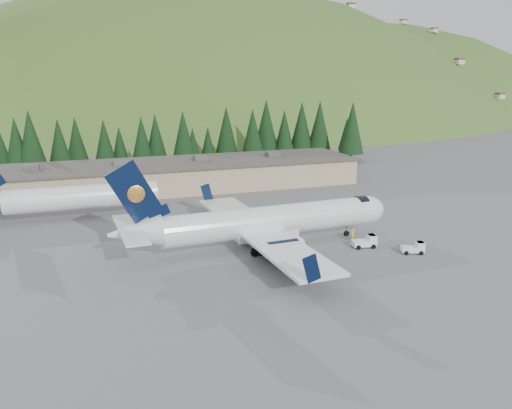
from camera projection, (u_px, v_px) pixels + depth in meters
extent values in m
plane|color=#5A5A5E|center=(272.00, 246.00, 63.00)|extent=(600.00, 600.00, 0.00)
cylinder|color=white|center=(272.00, 220.00, 62.17)|extent=(27.93, 4.83, 3.73)
ellipsoid|color=white|center=(366.00, 210.00, 67.21)|extent=(5.00, 3.92, 3.73)
cylinder|color=black|center=(360.00, 207.00, 66.74)|extent=(1.51, 3.13, 3.08)
cone|color=white|center=(135.00, 233.00, 55.96)|extent=(6.10, 3.97, 3.73)
cube|color=white|center=(265.00, 233.00, 62.20)|extent=(8.06, 3.49, 0.99)
cube|color=white|center=(257.00, 230.00, 61.69)|extent=(6.79, 33.95, 0.35)
cube|color=black|center=(207.00, 193.00, 76.01)|extent=(2.02, 0.23, 2.85)
cube|color=black|center=(312.00, 269.00, 45.66)|extent=(2.02, 0.23, 2.85)
cylinder|color=black|center=(248.00, 223.00, 67.44)|extent=(4.26, 2.45, 2.28)
cylinder|color=white|center=(261.00, 222.00, 68.12)|extent=(0.69, 2.44, 2.42)
cube|color=white|center=(248.00, 219.00, 67.30)|extent=(2.19, 0.33, 0.89)
cylinder|color=black|center=(284.00, 250.00, 57.08)|extent=(4.26, 2.45, 2.28)
cylinder|color=white|center=(299.00, 248.00, 57.77)|extent=(0.69, 2.44, 2.42)
cube|color=white|center=(284.00, 245.00, 56.95)|extent=(2.19, 0.33, 0.89)
cube|color=black|center=(134.00, 192.00, 54.88)|extent=(6.15, 0.54, 7.29)
ellipsoid|color=#D28939|center=(136.00, 193.00, 55.18)|extent=(1.97, 0.26, 1.97)
ellipsoid|color=#D28939|center=(136.00, 194.00, 54.83)|extent=(1.97, 0.26, 1.97)
cube|color=black|center=(159.00, 212.00, 56.46)|extent=(2.75, 0.36, 1.97)
cube|color=white|center=(130.00, 229.00, 55.65)|extent=(3.07, 12.50, 0.22)
cylinder|color=slate|center=(347.00, 230.00, 66.74)|extent=(0.21, 0.21, 1.79)
cylinder|color=black|center=(346.00, 234.00, 66.86)|extent=(0.77, 0.31, 0.75)
cylinder|color=slate|center=(242.00, 235.00, 64.09)|extent=(0.25, 0.25, 1.99)
cylinder|color=black|center=(245.00, 238.00, 64.34)|extent=(1.11, 0.39, 1.09)
cylinder|color=black|center=(240.00, 239.00, 64.05)|extent=(1.11, 0.39, 1.09)
cylinder|color=slate|center=(258.00, 248.00, 59.27)|extent=(0.25, 0.25, 1.99)
cylinder|color=black|center=(261.00, 251.00, 59.52)|extent=(1.11, 0.39, 1.09)
cylinder|color=black|center=(255.00, 252.00, 59.23)|extent=(1.11, 0.39, 1.09)
cylinder|color=white|center=(83.00, 197.00, 75.11)|extent=(22.00, 3.60, 3.60)
cube|color=white|center=(364.00, 243.00, 62.53)|extent=(3.16, 1.97, 0.69)
cube|color=white|center=(372.00, 238.00, 62.54)|extent=(1.21, 1.53, 0.89)
cube|color=black|center=(372.00, 235.00, 62.45)|extent=(1.09, 1.41, 0.10)
cylinder|color=black|center=(369.00, 243.00, 63.51)|extent=(0.58, 0.31, 0.55)
cylinder|color=black|center=(374.00, 247.00, 62.00)|extent=(0.58, 0.31, 0.55)
cylinder|color=black|center=(354.00, 243.00, 63.19)|extent=(0.58, 0.31, 0.55)
cylinder|color=black|center=(359.00, 247.00, 61.68)|extent=(0.58, 0.31, 0.55)
cube|color=white|center=(412.00, 249.00, 60.40)|extent=(2.97, 2.20, 0.62)
cube|color=white|center=(420.00, 245.00, 60.25)|extent=(1.28, 1.48, 0.80)
cube|color=black|center=(420.00, 242.00, 60.17)|extent=(1.16, 1.37, 0.09)
cylinder|color=black|center=(418.00, 249.00, 61.13)|extent=(0.54, 0.36, 0.50)
cylinder|color=black|center=(421.00, 253.00, 59.75)|extent=(0.54, 0.36, 0.50)
cylinder|color=black|center=(403.00, 249.00, 61.17)|extent=(0.54, 0.36, 0.50)
cylinder|color=black|center=(406.00, 253.00, 59.79)|extent=(0.54, 0.36, 0.50)
cube|color=tan|center=(175.00, 176.00, 95.46)|extent=(70.00, 16.00, 4.80)
cube|color=#47423D|center=(175.00, 163.00, 94.83)|extent=(71.00, 17.00, 0.40)
cube|color=slate|center=(31.00, 167.00, 86.50)|extent=(2.50, 2.50, 1.00)
cube|color=slate|center=(120.00, 162.00, 91.40)|extent=(2.50, 2.50, 1.00)
cube|color=slate|center=(200.00, 158.00, 96.30)|extent=(2.50, 2.50, 1.00)
cube|color=slate|center=(272.00, 154.00, 101.20)|extent=(2.50, 2.50, 1.00)
imported|color=yellow|center=(353.00, 235.00, 64.45)|extent=(0.80, 0.73, 1.83)
cone|color=black|center=(2.00, 151.00, 106.10)|extent=(4.05, 4.05, 8.29)
cone|color=black|center=(17.00, 145.00, 100.95)|extent=(5.49, 5.49, 11.22)
cone|color=black|center=(31.00, 141.00, 101.07)|extent=(6.11, 6.11, 12.49)
cone|color=black|center=(59.00, 144.00, 104.99)|extent=(5.24, 5.24, 10.72)
cone|color=black|center=(76.00, 141.00, 111.30)|extent=(5.19, 5.19, 10.61)
cone|color=black|center=(104.00, 142.00, 111.94)|extent=(4.95, 4.95, 10.12)
cone|color=black|center=(120.00, 145.00, 114.95)|extent=(4.16, 4.16, 8.51)
cone|color=black|center=(142.00, 140.00, 112.80)|extent=(5.20, 5.20, 10.63)
cone|color=black|center=(156.00, 138.00, 114.89)|extent=(5.35, 5.35, 10.94)
cone|color=black|center=(183.00, 137.00, 111.64)|extent=(5.75, 5.75, 11.76)
cone|color=black|center=(193.00, 145.00, 117.81)|extent=(3.95, 3.95, 8.07)
cone|color=black|center=(208.00, 143.00, 120.91)|extent=(3.93, 3.93, 8.04)
cone|color=black|center=(226.00, 131.00, 122.58)|extent=(5.88, 5.88, 12.04)
cone|color=black|center=(253.00, 133.00, 120.36)|extent=(5.69, 5.69, 11.64)
cone|color=black|center=(254.00, 135.00, 127.51)|extent=(4.74, 4.74, 9.69)
cone|color=black|center=(266.00, 125.00, 130.63)|extent=(6.44, 6.44, 13.17)
cone|color=black|center=(284.00, 131.00, 130.51)|extent=(5.33, 5.33, 10.90)
cone|color=black|center=(302.00, 125.00, 132.36)|extent=(6.20, 6.20, 12.67)
cone|color=black|center=(320.00, 125.00, 132.27)|extent=(6.26, 6.26, 12.80)
cone|color=black|center=(352.00, 128.00, 124.71)|extent=(6.29, 6.29, 12.87)
cone|color=black|center=(347.00, 133.00, 136.54)|extent=(4.34, 4.34, 8.89)
ellipsoid|color=#344F1C|center=(207.00, 272.00, 279.49)|extent=(420.00, 300.00, 300.00)
ellipsoid|color=#344F1C|center=(357.00, 231.00, 355.18)|extent=(392.00, 280.00, 280.00)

